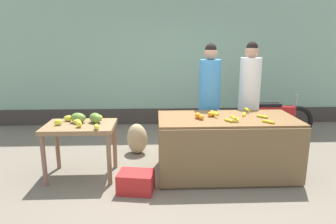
{
  "coord_description": "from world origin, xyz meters",
  "views": [
    {
      "loc": [
        -0.46,
        -3.99,
        1.87
      ],
      "look_at": [
        -0.28,
        0.15,
        0.89
      ],
      "focal_mm": 32.01,
      "sensor_mm": 36.0,
      "label": 1
    }
  ],
  "objects": [
    {
      "name": "ground_plane",
      "position": [
        0.0,
        0.0,
        0.0
      ],
      "size": [
        24.0,
        24.0,
        0.0
      ],
      "primitive_type": "plane",
      "color": "#756B5B"
    },
    {
      "name": "parked_motorcycle",
      "position": [
        1.83,
        1.56,
        0.4
      ],
      "size": [
        1.6,
        0.18,
        0.88
      ],
      "color": "black",
      "rests_on": "ground"
    },
    {
      "name": "orange_pile",
      "position": [
        0.23,
        -0.0,
        0.88
      ],
      "size": [
        0.31,
        0.29,
        0.09
      ],
      "color": "orange",
      "rests_on": "fruit_stall_counter"
    },
    {
      "name": "side_table_wooden",
      "position": [
        -1.5,
        0.0,
        0.65
      ],
      "size": [
        0.95,
        0.66,
        0.76
      ],
      "color": "olive",
      "rests_on": "ground"
    },
    {
      "name": "market_wall_back",
      "position": [
        0.0,
        2.82,
        1.65
      ],
      "size": [
        8.71,
        0.23,
        3.35
      ],
      "color": "#8CB299",
      "rests_on": "ground"
    },
    {
      "name": "produce_crate",
      "position": [
        -0.72,
        -0.49,
        0.13
      ],
      "size": [
        0.48,
        0.38,
        0.26
      ],
      "primitive_type": "cube",
      "rotation": [
        0.0,
        0.0,
        -0.16
      ],
      "color": "red",
      "rests_on": "ground"
    },
    {
      "name": "produce_sack",
      "position": [
        -0.78,
        0.87,
        0.26
      ],
      "size": [
        0.46,
        0.44,
        0.51
      ],
      "primitive_type": "ellipsoid",
      "rotation": [
        0.0,
        0.0,
        2.6
      ],
      "color": "tan",
      "rests_on": "ground"
    },
    {
      "name": "banana_bunch_pile",
      "position": [
        0.69,
        -0.06,
        0.86
      ],
      "size": [
        0.79,
        0.72,
        0.07
      ],
      "color": "yellow",
      "rests_on": "fruit_stall_counter"
    },
    {
      "name": "vendor_woman_white_shirt",
      "position": [
        1.08,
        0.78,
        0.94
      ],
      "size": [
        0.34,
        0.34,
        1.87
      ],
      "color": "#33333D",
      "rests_on": "ground"
    },
    {
      "name": "vendor_woman_blue_shirt",
      "position": [
        0.41,
        0.71,
        0.93
      ],
      "size": [
        0.34,
        0.34,
        1.84
      ],
      "color": "#33333D",
      "rests_on": "ground"
    },
    {
      "name": "mango_papaya_pile",
      "position": [
        -1.45,
        0.07,
        0.82
      ],
      "size": [
        0.67,
        0.6,
        0.14
      ],
      "color": "yellow",
      "rests_on": "side_table_wooden"
    },
    {
      "name": "fruit_stall_counter",
      "position": [
        0.54,
        -0.01,
        0.42
      ],
      "size": [
        1.91,
        0.94,
        0.84
      ],
      "color": "brown",
      "rests_on": "ground"
    }
  ]
}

